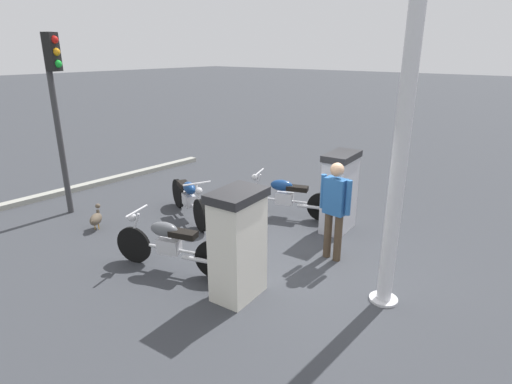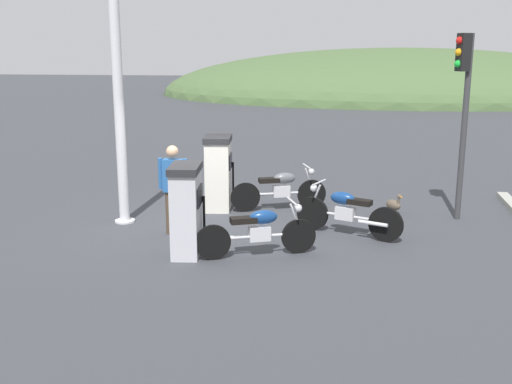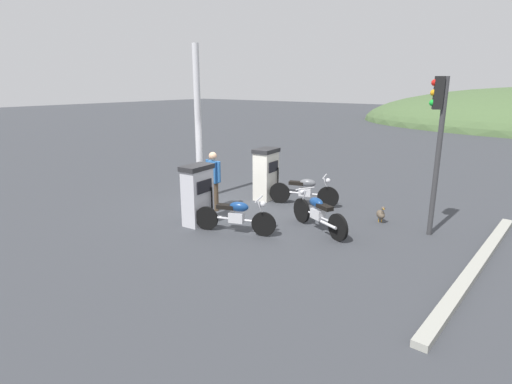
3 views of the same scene
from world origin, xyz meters
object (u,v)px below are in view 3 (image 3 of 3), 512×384
fuel_pump_far (266,174)px  motorcycle_near_pump (236,215)px  roadside_traffic_light (438,130)px  motorcycle_extra (318,213)px  fuel_pump_near (198,194)px  canopy_support_pole (198,127)px  motorcycle_far_pump (305,190)px  wandering_duck (381,214)px  attendant_person (213,177)px

fuel_pump_far → motorcycle_near_pump: fuel_pump_far is taller
motorcycle_near_pump → roadside_traffic_light: size_ratio=0.53×
motorcycle_extra → fuel_pump_near: bearing=-152.0°
roadside_traffic_light → fuel_pump_near: bearing=-150.3°
roadside_traffic_light → canopy_support_pole: (-6.65, -1.02, -0.27)m
fuel_pump_near → motorcycle_far_pump: size_ratio=0.77×
canopy_support_pole → motorcycle_far_pump: bearing=23.3°
fuel_pump_near → canopy_support_pole: 2.88m
motorcycle_near_pump → roadside_traffic_light: 5.07m
motorcycle_extra → wandering_duck: bearing=56.5°
wandering_duck → attendant_person: bearing=-156.4°
fuel_pump_far → attendant_person: (-0.51, -1.85, 0.16)m
motorcycle_near_pump → motorcycle_extra: (1.50, 1.37, -0.00)m
motorcycle_near_pump → roadside_traffic_light: bearing=36.4°
fuel_pump_far → attendant_person: attendant_person is taller
fuel_pump_far → canopy_support_pole: 2.54m
motorcycle_far_pump → wandering_duck: 2.41m
motorcycle_far_pump → fuel_pump_near: bearing=-113.2°
attendant_person → canopy_support_pole: bearing=151.2°
motorcycle_near_pump → canopy_support_pole: bearing=149.5°
attendant_person → canopy_support_pole: 1.88m
motorcycle_far_pump → motorcycle_extra: (1.38, -1.66, -0.02)m
fuel_pump_near → wandering_duck: (3.73, 2.98, -0.56)m
motorcycle_far_pump → motorcycle_extra: motorcycle_extra is taller
roadside_traffic_light → motorcycle_far_pump: bearing=175.4°
wandering_duck → motorcycle_extra: bearing=-123.5°
roadside_traffic_light → motorcycle_near_pump: bearing=-143.6°
motorcycle_near_pump → motorcycle_far_pump: size_ratio=0.98×
fuel_pump_far → wandering_duck: 3.77m
motorcycle_near_pump → roadside_traffic_light: roadside_traffic_light is taller
motorcycle_near_pump → motorcycle_extra: motorcycle_extra is taller
fuel_pump_far → canopy_support_pole: (-1.71, -1.18, 1.45)m
attendant_person → roadside_traffic_light: size_ratio=0.46×
motorcycle_far_pump → motorcycle_extra: 2.16m
fuel_pump_far → motorcycle_extra: bearing=-29.6°
attendant_person → canopy_support_pole: size_ratio=0.36×
fuel_pump_near → motorcycle_extra: (2.71, 1.44, -0.34)m
motorcycle_far_pump → motorcycle_extra: size_ratio=1.03×
fuel_pump_near → roadside_traffic_light: bearing=29.7°
motorcycle_near_pump → canopy_support_pole: canopy_support_pole is taller
motorcycle_far_pump → wandering_duck: size_ratio=4.17×
canopy_support_pole → fuel_pump_far: bearing=34.7°
fuel_pump_near → fuel_pump_far: 2.98m
fuel_pump_near → canopy_support_pole: canopy_support_pole is taller
fuel_pump_far → motorcycle_far_pump: fuel_pump_far is taller
motorcycle_extra → roadside_traffic_light: (2.23, 1.37, 2.08)m
fuel_pump_near → roadside_traffic_light: (4.94, 2.81, 1.74)m
wandering_duck → roadside_traffic_light: roadside_traffic_light is taller
motorcycle_extra → canopy_support_pole: bearing=175.4°
fuel_pump_far → motorcycle_extra: size_ratio=0.82×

